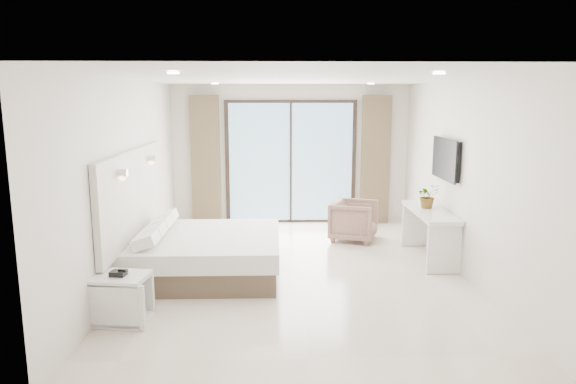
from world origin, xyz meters
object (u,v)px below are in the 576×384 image
at_px(armchair, 354,219).
at_px(bed, 205,254).
at_px(nightstand, 121,298).
at_px(console_desk, 429,223).

bearing_deg(armchair, bed, 145.31).
xyz_separation_m(nightstand, armchair, (3.08, 3.25, 0.11)).
xyz_separation_m(bed, console_desk, (3.34, 0.61, 0.26)).
height_order(bed, nightstand, bed).
distance_m(bed, nightstand, 1.70).
bearing_deg(nightstand, bed, 72.85).
relative_size(nightstand, console_desk, 0.41).
bearing_deg(bed, armchair, 36.01).
xyz_separation_m(nightstand, console_desk, (4.06, 2.15, 0.29)).
distance_m(nightstand, armchair, 4.48).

